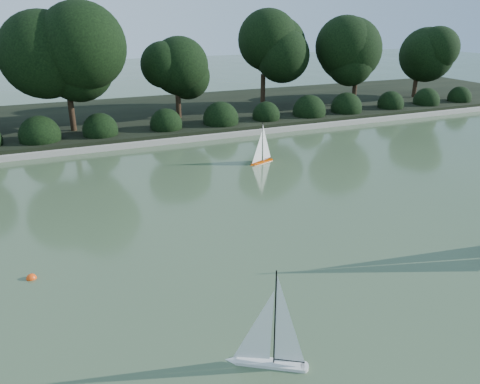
{
  "coord_description": "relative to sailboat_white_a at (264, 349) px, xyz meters",
  "views": [
    {
      "loc": [
        -3.9,
        -6.39,
        4.28
      ],
      "look_at": [
        -0.32,
        2.09,
        0.7
      ],
      "focal_mm": 35.0,
      "sensor_mm": 36.0,
      "label": 1
    }
  ],
  "objects": [
    {
      "name": "sailboat_white_a",
      "position": [
        0.0,
        0.0,
        0.0
      ],
      "size": [
        1.0,
        0.7,
        1.5
      ],
      "color": "silver",
      "rests_on": "ground"
    },
    {
      "name": "sailboat_orange",
      "position": [
        3.62,
        7.78,
        -0.03
      ],
      "size": [
        0.93,
        0.45,
        1.29
      ],
      "color": "#D04100",
      "rests_on": "ground"
    },
    {
      "name": "shrub_hedge",
      "position": [
        1.73,
        11.95,
        0.21
      ],
      "size": [
        29.1,
        1.1,
        1.1
      ],
      "color": "black",
      "rests_on": "ground"
    },
    {
      "name": "pond_coping",
      "position": [
        1.73,
        11.05,
        -0.15
      ],
      "size": [
        40.0,
        0.35,
        0.18
      ],
      "primitive_type": "cube",
      "color": "gray",
      "rests_on": "ground"
    },
    {
      "name": "race_buoy",
      "position": [
        -2.77,
        3.42,
        -0.24
      ],
      "size": [
        0.17,
        0.17,
        0.17
      ],
      "primitive_type": "sphere",
      "color": "#E9410C",
      "rests_on": "ground"
    },
    {
      "name": "ground",
      "position": [
        1.73,
        2.05,
        -0.24
      ],
      "size": [
        80.0,
        80.0,
        0.0
      ],
      "primitive_type": "plane",
      "color": "#374D2E",
      "rests_on": "ground"
    },
    {
      "name": "tree_line",
      "position": [
        2.96,
        13.48,
        2.4
      ],
      "size": [
        26.31,
        3.93,
        4.39
      ],
      "color": "black",
      "rests_on": "ground"
    },
    {
      "name": "far_bank",
      "position": [
        1.73,
        15.05,
        -0.09
      ],
      "size": [
        40.0,
        8.0,
        0.3
      ],
      "primitive_type": "cube",
      "color": "black",
      "rests_on": "ground"
    }
  ]
}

